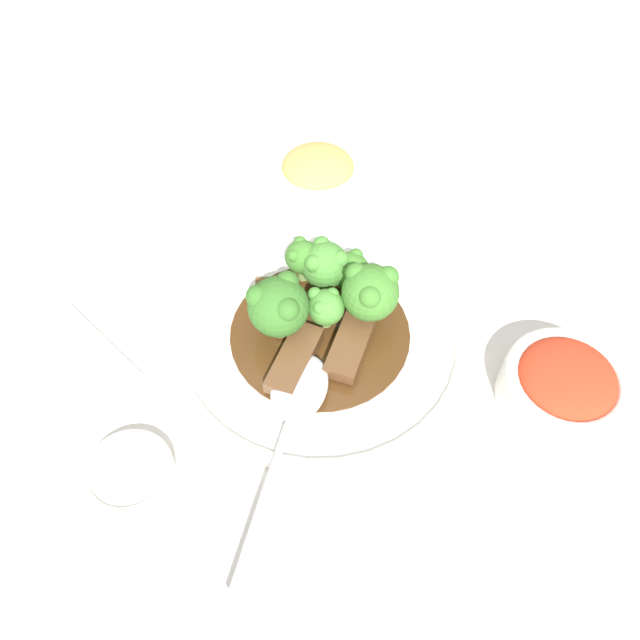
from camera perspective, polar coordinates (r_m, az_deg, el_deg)
name	(u,v)px	position (r m, az deg, el deg)	size (l,w,h in m)	color
ground_plane	(320,341)	(0.59, 0.00, -1.95)	(4.00, 4.00, 0.00)	silver
main_plate	(320,335)	(0.58, 0.00, -1.40)	(0.27, 0.27, 0.02)	white
beef_strip_0	(295,360)	(0.55, -2.34, -3.64)	(0.05, 0.08, 0.01)	brown
beef_strip_1	(277,297)	(0.60, -3.91, 2.12)	(0.06, 0.06, 0.01)	brown
beef_strip_2	(351,344)	(0.56, 2.89, -2.17)	(0.05, 0.08, 0.01)	brown
broccoli_floret_0	(324,306)	(0.56, 0.37, 1.32)	(0.03, 0.03, 0.04)	#7FA84C
broccoli_floret_1	(278,306)	(0.55, -3.83, 1.32)	(0.06, 0.06, 0.06)	#8EB756
broccoli_floret_2	(303,257)	(0.59, -1.61, 5.79)	(0.03, 0.03, 0.05)	#8EB756
broccoli_floret_3	(370,292)	(0.56, 4.63, 2.58)	(0.05, 0.05, 0.06)	#7FA84C
broccoli_floret_4	(350,270)	(0.59, 2.77, 4.55)	(0.04, 0.04, 0.04)	#8EB756
broccoli_floret_5	(325,264)	(0.59, 0.46, 5.14)	(0.05, 0.05, 0.05)	#7FA84C
serving_spoon	(295,402)	(0.53, -2.32, -7.48)	(0.11, 0.21, 0.01)	silver
side_bowl_kimchi	(563,385)	(0.58, 21.36, -5.58)	(0.11, 0.11, 0.05)	white
side_bowl_appetizer	(318,177)	(0.71, -0.20, 12.97)	(0.10, 0.10, 0.06)	white
sauce_dish	(129,472)	(0.55, -17.08, -13.11)	(0.07, 0.07, 0.01)	white
paper_napkin	(67,366)	(0.62, -22.16, -3.94)	(0.13, 0.10, 0.01)	white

